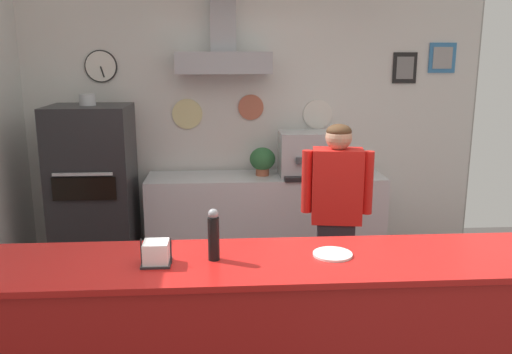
{
  "coord_description": "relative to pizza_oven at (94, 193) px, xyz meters",
  "views": [
    {
      "loc": [
        -0.32,
        -2.65,
        2.03
      ],
      "look_at": [
        -0.09,
        0.86,
        1.22
      ],
      "focal_mm": 37.1,
      "sensor_mm": 36.0,
      "label": 1
    }
  ],
  "objects": [
    {
      "name": "potted_thyme",
      "position": [
        1.56,
        0.22,
        0.25
      ],
      "size": [
        0.24,
        0.24,
        0.27
      ],
      "color": "#9E563D",
      "rests_on": "back_prep_counter"
    },
    {
      "name": "potted_oregano",
      "position": [
        2.51,
        0.2,
        0.2
      ],
      "size": [
        0.14,
        0.14,
        0.19
      ],
      "color": "beige",
      "rests_on": "back_prep_counter"
    },
    {
      "name": "espresso_machine",
      "position": [
        1.98,
        0.17,
        0.3
      ],
      "size": [
        0.53,
        0.46,
        0.42
      ],
      "color": "#B7BABF",
      "rests_on": "back_prep_counter"
    },
    {
      "name": "back_prep_counter",
      "position": [
        1.59,
        0.2,
        -0.36
      ],
      "size": [
        2.28,
        0.55,
        0.9
      ],
      "color": "silver",
      "rests_on": "ground_plane"
    },
    {
      "name": "napkin_holder",
      "position": [
        0.85,
        -2.39,
        0.32
      ],
      "size": [
        0.15,
        0.14,
        0.13
      ],
      "color": "#262628",
      "rests_on": "service_counter"
    },
    {
      "name": "pepper_grinder",
      "position": [
        1.12,
        -2.35,
        0.39
      ],
      "size": [
        0.05,
        0.05,
        0.25
      ],
      "color": "black",
      "rests_on": "service_counter"
    },
    {
      "name": "pizza_oven",
      "position": [
        0.0,
        0.0,
        0.0
      ],
      "size": [
        0.71,
        0.67,
        1.7
      ],
      "color": "#232326",
      "rests_on": "ground_plane"
    },
    {
      "name": "back_wall_assembly",
      "position": [
        1.47,
        0.4,
        0.86
      ],
      "size": [
        4.58,
        2.91,
        3.09
      ],
      "color": "#9E9E99",
      "rests_on": "ground_plane"
    },
    {
      "name": "shop_worker",
      "position": [
        2.02,
        -0.99,
        0.04
      ],
      "size": [
        0.52,
        0.27,
        1.55
      ],
      "rotation": [
        0.0,
        0.0,
        2.98
      ],
      "color": "#232328",
      "rests_on": "ground_plane"
    },
    {
      "name": "condiment_plate",
      "position": [
        1.71,
        -2.34,
        0.27
      ],
      "size": [
        0.19,
        0.19,
        0.01
      ],
      "color": "white",
      "rests_on": "service_counter"
    }
  ]
}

